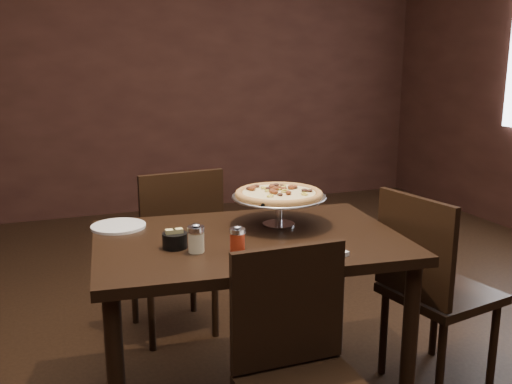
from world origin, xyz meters
name	(u,v)px	position (x,y,z in m)	size (l,w,h in m)	color
room	(290,79)	(0.06, 0.03, 1.40)	(6.04, 7.04, 2.84)	black
dining_table	(249,260)	(-0.09, 0.07, 0.67)	(1.31, 0.95, 0.77)	black
pizza_stand	(279,194)	(0.09, 0.19, 0.91)	(0.41, 0.41, 0.17)	#B9B8C0
parmesan_shaker	(196,239)	(-0.34, -0.03, 0.82)	(0.06, 0.06, 0.11)	#F2EBBC
pepper_flake_shaker	(237,239)	(-0.19, -0.08, 0.82)	(0.06, 0.06, 0.10)	maroon
packet_caddy	(175,240)	(-0.40, 0.05, 0.80)	(0.10, 0.10, 0.07)	black
napkin_stack	(320,253)	(0.08, -0.22, 0.78)	(0.15, 0.15, 0.02)	silver
plate_left	(118,226)	(-0.57, 0.40, 0.78)	(0.23, 0.23, 0.01)	white
plate_near	(284,259)	(-0.07, -0.23, 0.78)	(0.21, 0.21, 0.01)	white
serving_spatula	(264,203)	(-0.02, 0.08, 0.90)	(0.13, 0.13, 0.02)	#B9B8C0
chair_far	(176,246)	(-0.23, 0.82, 0.51)	(0.47, 0.47, 0.93)	black
chair_near	(302,372)	(-0.11, -0.49, 0.48)	(0.41, 0.41, 0.88)	black
chair_side	(431,283)	(0.73, -0.06, 0.50)	(0.49, 0.49, 0.91)	black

